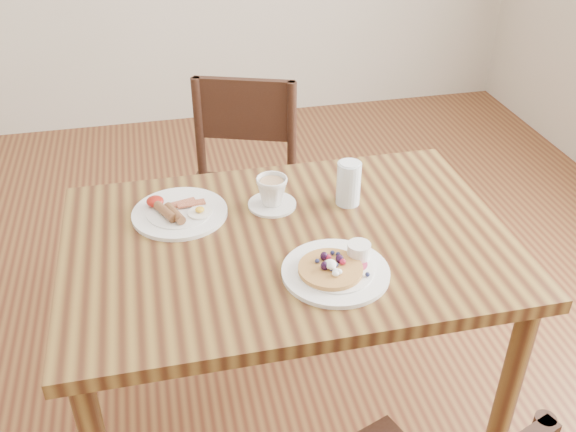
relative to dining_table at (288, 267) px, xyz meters
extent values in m
plane|color=#5A2C19|center=(0.00, 0.00, -0.65)|extent=(5.00, 5.00, 0.00)
cube|color=brown|center=(0.00, 0.00, 0.08)|extent=(1.20, 0.80, 0.04)
cylinder|color=brown|center=(0.54, -0.34, -0.30)|extent=(0.06, 0.06, 0.71)
cylinder|color=brown|center=(0.54, 0.34, -0.30)|extent=(0.06, 0.06, 0.71)
cylinder|color=brown|center=(-0.54, 0.34, -0.30)|extent=(0.06, 0.06, 0.71)
cube|color=black|center=(-0.04, 0.66, -0.20)|extent=(0.54, 0.54, 0.04)
cylinder|color=black|center=(-0.27, 0.55, -0.44)|extent=(0.04, 0.04, 0.43)
cylinder|color=black|center=(0.07, 0.43, -0.44)|extent=(0.04, 0.04, 0.43)
cylinder|color=black|center=(-0.15, 0.89, -0.44)|extent=(0.04, 0.04, 0.43)
cylinder|color=black|center=(0.19, 0.77, -0.44)|extent=(0.04, 0.04, 0.43)
cylinder|color=black|center=(0.19, 0.77, 0.01)|extent=(0.04, 0.04, 0.43)
cylinder|color=black|center=(-0.15, 0.89, 0.01)|extent=(0.04, 0.04, 0.43)
cube|color=black|center=(0.02, 0.84, 0.11)|extent=(0.37, 0.16, 0.24)
cylinder|color=white|center=(0.08, -0.18, 0.10)|extent=(0.27, 0.27, 0.01)
cylinder|color=white|center=(0.08, -0.18, 0.11)|extent=(0.19, 0.19, 0.01)
cylinder|color=#B22D59|center=(0.13, -0.17, 0.12)|extent=(0.07, 0.07, 0.00)
cylinder|color=#C68C47|center=(0.07, -0.18, 0.12)|extent=(0.16, 0.16, 0.01)
ellipsoid|color=white|center=(0.06, -0.19, 0.14)|extent=(0.03, 0.03, 0.02)
ellipsoid|color=white|center=(0.08, -0.21, 0.13)|extent=(0.02, 0.02, 0.01)
cylinder|color=white|center=(0.15, -0.14, 0.13)|extent=(0.06, 0.06, 0.04)
cylinder|color=#591E07|center=(0.15, -0.14, 0.15)|extent=(0.05, 0.05, 0.00)
sphere|color=black|center=(0.10, -0.17, 0.14)|extent=(0.02, 0.02, 0.02)
sphere|color=#1E234C|center=(0.10, -0.15, 0.13)|extent=(0.01, 0.01, 0.01)
sphere|color=#1E234C|center=(0.09, -0.13, 0.13)|extent=(0.01, 0.01, 0.01)
sphere|color=#B21938|center=(0.07, -0.15, 0.13)|extent=(0.02, 0.02, 0.02)
sphere|color=black|center=(0.05, -0.15, 0.14)|extent=(0.02, 0.02, 0.02)
sphere|color=#1E234C|center=(0.04, -0.17, 0.13)|extent=(0.01, 0.01, 0.01)
sphere|color=black|center=(0.06, -0.18, 0.14)|extent=(0.02, 0.02, 0.02)
sphere|color=#1E234C|center=(0.07, -0.20, 0.13)|extent=(0.01, 0.01, 0.01)
sphere|color=#1E234C|center=(0.09, -0.20, 0.13)|extent=(0.01, 0.01, 0.01)
sphere|color=#B21938|center=(0.09, -0.18, 0.13)|extent=(0.02, 0.02, 0.02)
sphere|color=#1E234C|center=(0.15, -0.22, 0.12)|extent=(0.01, 0.01, 0.01)
sphere|color=#B21938|center=(0.16, -0.19, 0.12)|extent=(0.01, 0.01, 0.01)
cylinder|color=white|center=(-0.28, 0.18, 0.10)|extent=(0.27, 0.27, 0.01)
cylinder|color=white|center=(-0.28, 0.18, 0.11)|extent=(0.19, 0.19, 0.01)
cylinder|color=brown|center=(-0.32, 0.16, 0.13)|extent=(0.06, 0.10, 0.03)
cylinder|color=brown|center=(-0.29, 0.14, 0.13)|extent=(0.06, 0.10, 0.03)
cube|color=maroon|center=(-0.27, 0.21, 0.12)|extent=(0.08, 0.04, 0.01)
cube|color=maroon|center=(-0.24, 0.19, 0.12)|extent=(0.08, 0.03, 0.01)
cylinder|color=white|center=(-0.22, 0.15, 0.12)|extent=(0.07, 0.07, 0.00)
ellipsoid|color=yellow|center=(-0.22, 0.15, 0.13)|extent=(0.03, 0.03, 0.01)
ellipsoid|color=#A5190F|center=(-0.34, 0.22, 0.13)|extent=(0.05, 0.05, 0.03)
cylinder|color=white|center=(-0.01, 0.17, 0.10)|extent=(0.14, 0.14, 0.01)
imported|color=white|center=(-0.01, 0.17, 0.15)|extent=(0.10, 0.10, 0.08)
cylinder|color=tan|center=(-0.01, 0.17, 0.18)|extent=(0.07, 0.07, 0.00)
cylinder|color=silver|center=(0.21, 0.14, 0.16)|extent=(0.07, 0.07, 0.13)
camera|label=1|loc=(-0.31, -1.38, 1.09)|focal=40.00mm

